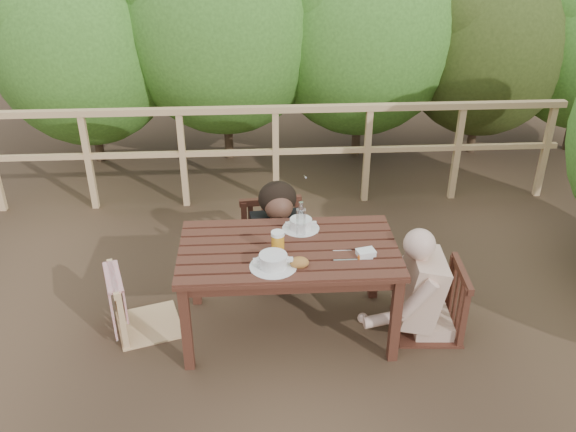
{
  "coord_description": "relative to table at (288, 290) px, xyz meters",
  "views": [
    {
      "loc": [
        -0.21,
        -3.43,
        2.8
      ],
      "look_at": [
        0.0,
        0.05,
        0.9
      ],
      "focal_mm": 37.58,
      "sensor_mm": 36.0,
      "label": 1
    }
  ],
  "objects": [
    {
      "name": "diner_right",
      "position": [
        1.02,
        -0.05,
        0.33
      ],
      "size": [
        0.7,
        0.58,
        1.33
      ],
      "primitive_type": null,
      "rotation": [
        0.0,
        0.0,
        1.5
      ],
      "color": "#CEA68C",
      "rests_on": "ground"
    },
    {
      "name": "railing",
      "position": [
        0.0,
        2.0,
        0.17
      ],
      "size": [
        5.6,
        0.1,
        1.01
      ],
      "primitive_type": "cube",
      "color": "tan",
      "rests_on": "ground"
    },
    {
      "name": "soup_near",
      "position": [
        -0.11,
        -0.23,
        0.39
      ],
      "size": [
        0.3,
        0.3,
        0.1
      ],
      "primitive_type": "cylinder",
      "color": "white",
      "rests_on": "table"
    },
    {
      "name": "beer_glass",
      "position": [
        -0.07,
        -0.07,
        0.42
      ],
      "size": [
        0.09,
        0.09,
        0.17
      ],
      "primitive_type": "cylinder",
      "color": "orange",
      "rests_on": "table"
    },
    {
      "name": "table",
      "position": [
        0.0,
        0.0,
        0.0
      ],
      "size": [
        1.47,
        0.82,
        0.68
      ],
      "primitive_type": "cube",
      "color": "#3E1F16",
      "rests_on": "ground"
    },
    {
      "name": "chair_right",
      "position": [
        0.99,
        -0.05,
        0.13
      ],
      "size": [
        0.5,
        0.5,
        0.94
      ],
      "primitive_type": "cube",
      "rotation": [
        0.0,
        0.0,
        -1.64
      ],
      "color": "#3E1F16",
      "rests_on": "ground"
    },
    {
      "name": "woman",
      "position": [
        -0.06,
        0.8,
        0.32
      ],
      "size": [
        0.6,
        0.71,
        1.32
      ],
      "primitive_type": null,
      "rotation": [
        0.0,
        0.0,
        3.25
      ],
      "color": "black",
      "rests_on": "ground"
    },
    {
      "name": "bottle",
      "position": [
        0.09,
        0.14,
        0.48
      ],
      "size": [
        0.07,
        0.07,
        0.27
      ],
      "primitive_type": "cylinder",
      "color": "white",
      "rests_on": "table"
    },
    {
      "name": "bread_roll",
      "position": [
        0.06,
        -0.23,
        0.37
      ],
      "size": [
        0.12,
        0.09,
        0.07
      ],
      "primitive_type": "ellipsoid",
      "color": "#A9693A",
      "rests_on": "table"
    },
    {
      "name": "chair_far",
      "position": [
        -0.06,
        0.78,
        0.18
      ],
      "size": [
        0.57,
        0.57,
        1.04
      ],
      "primitive_type": "cube",
      "rotation": [
        0.0,
        0.0,
        0.11
      ],
      "color": "#3E1F16",
      "rests_on": "ground"
    },
    {
      "name": "ground",
      "position": [
        0.0,
        0.0,
        -0.34
      ],
      "size": [
        60.0,
        60.0,
        0.0
      ],
      "primitive_type": "plane",
      "color": "#4D3826",
      "rests_on": "ground"
    },
    {
      "name": "butter_tub",
      "position": [
        0.5,
        -0.13,
        0.36
      ],
      "size": [
        0.14,
        0.11,
        0.05
      ],
      "primitive_type": "cube",
      "rotation": [
        0.0,
        0.0,
        0.23
      ],
      "color": "white",
      "rests_on": "table"
    },
    {
      "name": "soup_far",
      "position": [
        0.1,
        0.25,
        0.38
      ],
      "size": [
        0.26,
        0.26,
        0.09
      ],
      "primitive_type": "cylinder",
      "color": "white",
      "rests_on": "table"
    },
    {
      "name": "chair_left",
      "position": [
        -1.01,
        0.1,
        0.12
      ],
      "size": [
        0.57,
        0.57,
        0.91
      ],
      "primitive_type": "cube",
      "rotation": [
        0.0,
        0.0,
        1.87
      ],
      "color": "tan",
      "rests_on": "ground"
    }
  ]
}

